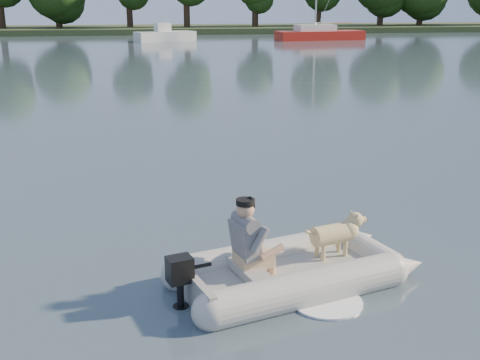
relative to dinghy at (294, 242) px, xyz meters
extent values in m
plane|color=#4F5F6B|center=(-0.30, 0.34, -0.56)|extent=(160.00, 160.00, 0.00)
cube|color=#47512D|center=(-0.30, 62.34, -0.31)|extent=(160.00, 12.00, 0.70)
cylinder|color=#332316|center=(-15.95, 61.36, 1.56)|extent=(0.70, 0.70, 4.24)
cylinder|color=#332316|center=(-10.20, 61.67, 0.91)|extent=(0.70, 0.70, 2.94)
cylinder|color=#332316|center=(-2.73, 62.29, 1.28)|extent=(0.70, 0.70, 3.67)
cylinder|color=#332316|center=(3.40, 60.50, 1.59)|extent=(0.70, 0.70, 4.29)
cylinder|color=#332316|center=(10.99, 60.77, 1.05)|extent=(0.70, 0.70, 3.21)
cylinder|color=#332316|center=(18.40, 61.38, 1.41)|extent=(0.70, 0.70, 3.94)
cylinder|color=#332316|center=(25.97, 61.66, 1.20)|extent=(0.70, 0.70, 3.52)
cylinder|color=#332316|center=(30.74, 61.42, 1.05)|extent=(0.70, 0.70, 3.21)
cube|color=#B21F14|center=(14.29, 46.70, -0.26)|extent=(8.16, 3.35, 0.99)
cube|color=white|center=(13.80, 46.63, 0.48)|extent=(3.66, 2.20, 0.59)
camera|label=1|loc=(-1.87, -7.02, 3.03)|focal=45.00mm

